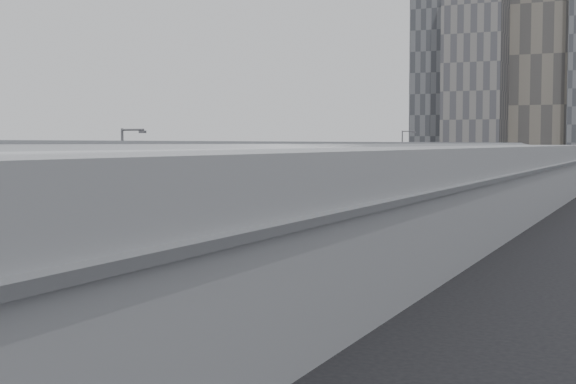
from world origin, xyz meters
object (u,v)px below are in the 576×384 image
Objects in this scene: bus_1 at (50,262)px; street_lamp_far at (403,157)px; street_lamp_near at (125,177)px; bus_9 at (488,175)px; bus_3 at (273,216)px; shipping_container at (404,182)px; bus_6 at (419,188)px; bus_5 at (388,192)px; bus_10 at (507,171)px; bus_4 at (342,201)px; bus_8 at (471,178)px; suv at (451,180)px; bus_7 at (454,183)px; bus_2 at (183,235)px.

street_lamp_far is at bearing 97.12° from bus_1.
bus_9 is at bearing 85.93° from street_lamp_near.
bus_3 reaches higher than shipping_container.
bus_6 reaches higher than bus_1.
bus_5 is 57.61m from bus_9.
bus_10 is at bearing 88.83° from bus_9.
bus_4 is at bearing 92.99° from bus_1.
suv is (-5.97, 11.53, -0.92)m from bus_8.
bus_9 reaches higher than bus_7.
bus_7 is 42.51m from bus_10.
street_lamp_near is at bearing 117.28° from bus_1.
bus_5 is 1.15× the size of bus_7.
bus_4 is at bearing 87.85° from bus_3.
bus_5 is 32.09m from shipping_container.
bus_9 is at bearing 88.09° from bus_5.
bus_5 is at bearing -76.79° from street_lamp_far.
bus_2 is 0.90× the size of bus_10.
bus_3 is at bearing 96.91° from bus_2.
bus_4 is 43.96m from bus_7.
street_lamp_near is 65.26m from street_lamp_far.
bus_1 is 82.14m from street_lamp_far.
street_lamp_far is (-7.01, -44.79, 3.41)m from bus_10.
bus_5 is at bearing 88.11° from bus_3.
bus_4 is 1.10× the size of bus_9.
bus_10 is (-0.19, 126.53, 0.24)m from bus_1.
bus_9 reaches higher than bus_1.
street_lamp_near is (-6.97, -50.40, 3.13)m from bus_6.
bus_9 is (-0.32, 71.99, -0.16)m from bus_4.
street_lamp_far is at bearing 102.07° from bus_4.
bus_4 is (-0.63, 40.07, 0.22)m from bus_1.
street_lamp_near reaches higher than bus_6.
bus_6 is at bearing -86.55° from bus_8.
bus_6 reaches higher than bus_3.
bus_2 is 1.44× the size of street_lamp_far.
bus_3 is at bearing -83.33° from street_lamp_far.
bus_8 reaches higher than bus_3.
bus_10 is at bearing 62.46° from shipping_container.
bus_10 reaches higher than shipping_container.
bus_2 is at bearing -85.65° from bus_4.
bus_8 reaches higher than bus_6.
street_lamp_far reaches higher than bus_8.
bus_6 is (-0.77, 55.18, 0.05)m from bus_2.
bus_1 is at bearing -85.99° from bus_4.
bus_1 is at bearing -100.79° from shipping_container.
street_lamp_near is at bearing -105.87° from shipping_container.
bus_8 is (-0.18, 31.23, 0.01)m from bus_6.
suv is at bearing 98.50° from bus_2.
suv is at bearing 95.71° from bus_1.
bus_6 is 1.47× the size of street_lamp_far.
bus_10 is at bearing 80.41° from suv.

